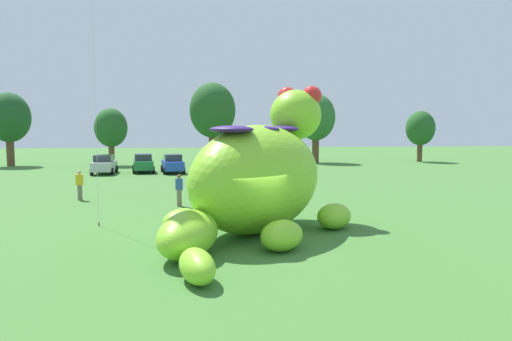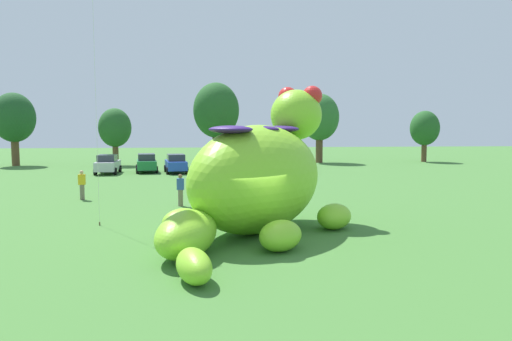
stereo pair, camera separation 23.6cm
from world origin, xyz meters
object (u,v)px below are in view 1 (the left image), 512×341
(giant_inflatable_creature, at_px, (259,177))
(car_blue, at_px, (173,164))
(car_red, at_px, (279,163))
(car_green, at_px, (143,163))
(spectator_mid_field, at_px, (179,190))
(car_white, at_px, (210,163))
(car_silver, at_px, (104,164))
(car_orange, at_px, (246,162))
(spectator_near_inflatable, at_px, (80,185))

(giant_inflatable_creature, height_order, car_blue, giant_inflatable_creature)
(car_blue, relative_size, car_red, 1.02)
(car_green, relative_size, car_red, 1.02)
(car_blue, relative_size, spectator_mid_field, 2.53)
(car_green, distance_m, car_red, 12.58)
(giant_inflatable_creature, xyz_separation_m, car_white, (-1.66, 24.74, -1.35))
(giant_inflatable_creature, height_order, car_white, giant_inflatable_creature)
(car_silver, relative_size, car_blue, 0.96)
(giant_inflatable_creature, relative_size, car_silver, 2.74)
(giant_inflatable_creature, distance_m, car_green, 27.04)
(giant_inflatable_creature, xyz_separation_m, car_red, (4.69, 24.79, -1.35))
(car_green, bearing_deg, car_blue, -17.87)
(car_orange, bearing_deg, car_silver, -174.47)
(car_orange, relative_size, spectator_mid_field, 2.56)
(car_silver, bearing_deg, spectator_mid_field, -67.34)
(car_orange, height_order, spectator_near_inflatable, car_orange)
(giant_inflatable_creature, xyz_separation_m, car_orange, (1.75, 26.01, -1.35))
(spectator_near_inflatable, bearing_deg, car_green, 84.86)
(giant_inflatable_creature, relative_size, car_green, 2.63)
(car_silver, height_order, spectator_near_inflatable, car_silver)
(car_red, bearing_deg, spectator_mid_field, -114.21)
(car_orange, bearing_deg, giant_inflatable_creature, -93.84)
(car_red, height_order, spectator_mid_field, car_red)
(car_red, relative_size, spectator_near_inflatable, 2.48)
(car_silver, distance_m, car_green, 3.46)
(car_green, height_order, spectator_near_inflatable, car_green)
(giant_inflatable_creature, relative_size, spectator_mid_field, 6.64)
(car_blue, bearing_deg, car_orange, 8.79)
(car_green, distance_m, car_orange, 9.59)
(spectator_near_inflatable, bearing_deg, car_silver, 96.63)
(giant_inflatable_creature, distance_m, spectator_near_inflatable, 13.25)
(car_silver, bearing_deg, spectator_near_inflatable, -83.37)
(car_silver, xyz_separation_m, car_white, (9.46, -0.02, 0.00))
(car_white, distance_m, spectator_near_inflatable, 17.23)
(car_green, height_order, car_red, same)
(car_blue, relative_size, car_orange, 0.99)
(car_blue, bearing_deg, car_green, 162.13)
(car_green, relative_size, car_blue, 1.00)
(car_white, bearing_deg, car_red, 0.43)
(car_red, bearing_deg, car_green, 175.18)
(car_silver, distance_m, car_white, 9.46)
(car_green, xyz_separation_m, car_blue, (2.76, -0.89, 0.00))
(giant_inflatable_creature, distance_m, car_white, 24.84)
(spectator_near_inflatable, bearing_deg, car_white, 63.59)
(spectator_near_inflatable, relative_size, spectator_mid_field, 1.00)
(car_blue, bearing_deg, spectator_mid_field, -85.14)
(car_red, bearing_deg, car_orange, 157.47)
(giant_inflatable_creature, xyz_separation_m, spectator_mid_field, (-3.51, 6.54, -1.36))
(car_blue, height_order, spectator_near_inflatable, car_blue)
(car_silver, height_order, car_orange, same)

